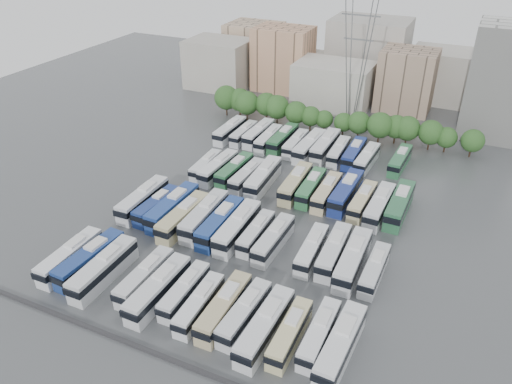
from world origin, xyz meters
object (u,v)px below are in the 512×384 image
at_px(bus_r0_s7, 199,304).
at_px(bus_r2_s4, 247,176).
at_px(bus_r1_s3, 183,217).
at_px(bus_r3_s3, 268,139).
at_px(bus_r2_s13, 399,204).
at_px(bus_r1_s0, 143,199).
at_px(electricity_pylon, 357,50).
at_px(bus_r2_s3, 234,170).
at_px(bus_r0_s6, 185,291).
at_px(bus_r2_s2, 218,168).
at_px(bus_r1_s13, 375,269).
at_px(bus_r3_s6, 310,146).
at_px(bus_r1_s2, 173,207).
at_px(bus_r3_s7, 325,146).
at_px(bus_r1_s5, 220,223).
at_px(bus_r3_s5, 296,144).
at_px(bus_r0_s2, 104,269).
at_px(bus_r2_s9, 327,192).
at_px(bus_r3_s10, 367,159).
at_px(bus_r2_s5, 263,177).
at_px(bus_r3_s2, 259,133).
at_px(bus_r1_s10, 312,249).
at_px(bus_r0_s13, 341,345).
at_px(bus_r0_s0, 70,256).
at_px(bus_r0_s8, 224,307).
at_px(bus_r2_s1, 206,165).
at_px(bus_r2_s12, 379,206).
at_px(bus_r0_s4, 145,277).
at_px(bus_r0_s11, 290,333).
at_px(bus_r3_s8, 339,151).
at_px(bus_r2_s10, 346,192).
at_px(bus_r2_s7, 295,183).
at_px(bus_r2_s8, 311,187).
at_px(bus_r3_s1, 244,133).
at_px(apartment_tower, 500,82).
at_px(bus_r3_s4, 283,139).
at_px(bus_r0_s10, 265,326).
at_px(bus_r0_s1, 90,259).
at_px(bus_r0_s5, 158,289).
at_px(bus_r1_s8, 273,239).
at_px(bus_r0_s9, 244,313).
at_px(bus_r1_s11, 334,251).
at_px(bus_r2_s11, 362,201).
at_px(bus_r3_s12, 400,160).
at_px(bus_r1_s4, 204,216).
at_px(bus_r0_s12, 319,334).
at_px(bus_r3_s0, 230,130).
at_px(bus_r1_s7, 256,233).

distance_m(bus_r0_s7, bus_r2_s4, 36.77).
height_order(bus_r1_s3, bus_r3_s3, bus_r1_s3).
relative_size(bus_r2_s13, bus_r3_s3, 1.17).
bearing_deg(bus_r1_s0, electricity_pylon, 65.99).
bearing_deg(electricity_pylon, bus_r2_s3, -109.61).
relative_size(bus_r0_s6, bus_r2_s2, 0.89).
height_order(bus_r1_s13, bus_r3_s6, bus_r3_s6).
relative_size(bus_r1_s2, bus_r3_s3, 1.17).
bearing_deg(bus_r3_s7, bus_r1_s5, -99.92).
distance_m(bus_r0_s7, bus_r3_s5, 54.28).
distance_m(bus_r0_s2, bus_r2_s9, 42.45).
bearing_deg(bus_r1_s5, bus_r3_s10, 63.75).
bearing_deg(bus_r2_s5, bus_r3_s2, 114.37).
bearing_deg(bus_r1_s10, bus_r0_s13, -62.55).
height_order(bus_r1_s10, bus_r1_s13, bus_r1_s10).
relative_size(bus_r0_s0, bus_r0_s8, 1.01).
height_order(bus_r2_s1, bus_r2_s12, bus_r2_s12).
xyz_separation_m(bus_r0_s4, bus_r0_s11, (23.09, -1.15, -0.13)).
bearing_deg(bus_r3_s8, bus_r2_s10, -70.73).
height_order(bus_r3_s3, bus_r3_s10, bus_r3_s10).
distance_m(bus_r0_s6, bus_r2_s9, 35.85).
distance_m(bus_r2_s7, bus_r2_s8, 3.17).
relative_size(bus_r0_s7, bus_r3_s1, 1.03).
relative_size(apartment_tower, bus_r3_s4, 2.03).
relative_size(bus_r0_s11, bus_r2_s1, 1.02).
relative_size(bus_r0_s10, bus_r1_s2, 0.96).
bearing_deg(bus_r0_s1, bus_r2_s1, 92.81).
bearing_deg(bus_r2_s1, bus_r3_s10, 26.96).
xyz_separation_m(bus_r3_s7, bus_r3_s8, (3.34, -0.82, -0.32)).
relative_size(electricity_pylon, bus_r0_s7, 3.04).
bearing_deg(bus_r0_s5, bus_r2_s2, 106.23).
bearing_deg(bus_r2_s13, bus_r2_s12, -150.82).
xyz_separation_m(bus_r1_s8, bus_r2_s10, (6.49, 19.30, 0.25)).
bearing_deg(bus_r2_s12, bus_r0_s4, -126.59).
bearing_deg(bus_r0_s1, bus_r0_s11, 1.40).
height_order(bus_r2_s10, bus_r3_s7, bus_r2_s10).
xyz_separation_m(bus_r2_s12, bus_r3_s6, (-19.71, 18.28, 0.08)).
xyz_separation_m(bus_r0_s5, bus_r0_s9, (12.95, 1.00, -0.21)).
bearing_deg(bus_r2_s10, bus_r2_s4, -173.31).
bearing_deg(bus_r2_s10, bus_r2_s7, -173.92).
distance_m(bus_r1_s11, bus_r3_s10, 34.32).
height_order(bus_r2_s11, bus_r3_s12, bus_r3_s12).
relative_size(bus_r0_s5, bus_r2_s2, 1.05).
relative_size(bus_r0_s6, bus_r3_s1, 1.02).
bearing_deg(bus_r1_s4, bus_r0_s12, -35.06).
xyz_separation_m(bus_r0_s9, bus_r2_s12, (10.15, 34.08, 0.20)).
bearing_deg(bus_r1_s10, bus_r3_s0, 130.44).
bearing_deg(bus_r1_s7, bus_r2_s5, 109.94).
relative_size(bus_r3_s0, bus_r3_s8, 1.08).
bearing_deg(bus_r0_s9, bus_r3_s3, 112.85).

